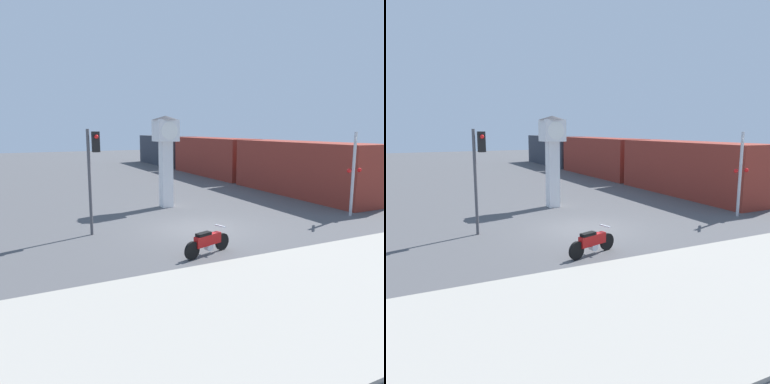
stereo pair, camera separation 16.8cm
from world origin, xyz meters
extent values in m
plane|color=#4C4C4F|center=(0.00, 0.00, 0.00)|extent=(120.00, 120.00, 0.00)
cube|color=#9E998E|center=(0.00, -7.05, 0.05)|extent=(36.00, 6.00, 0.10)
cylinder|color=black|center=(-0.60, -2.84, 0.30)|extent=(0.61, 0.28, 0.60)
cylinder|color=black|center=(-1.98, -3.27, 0.30)|extent=(0.61, 0.28, 0.60)
cube|color=#B71414|center=(-1.29, -3.05, 0.52)|extent=(1.12, 0.54, 0.36)
cube|color=black|center=(-1.48, -3.11, 0.75)|extent=(0.61, 0.39, 0.10)
cylinder|color=silver|center=(-1.24, -3.04, 0.27)|extent=(0.33, 0.28, 0.28)
cube|color=silver|center=(-0.70, -2.87, 0.88)|extent=(0.19, 0.44, 0.04)
cube|color=white|center=(0.45, 4.89, 1.77)|extent=(0.60, 0.60, 3.55)
cube|color=white|center=(0.45, 4.89, 4.12)|extent=(1.14, 1.14, 1.14)
cylinder|color=white|center=(0.45, 4.31, 4.12)|extent=(0.91, 0.02, 0.91)
cone|color=#333338|center=(0.45, 4.89, 4.79)|extent=(1.37, 1.37, 0.20)
cube|color=maroon|center=(9.79, 4.74, 1.70)|extent=(2.80, 10.99, 3.40)
cube|color=maroon|center=(9.79, 16.33, 1.70)|extent=(2.80, 10.99, 3.40)
cube|color=#333842|center=(9.79, 27.93, 1.70)|extent=(2.80, 10.99, 3.40)
cylinder|color=#47474C|center=(-4.31, 1.12, 2.10)|extent=(0.12, 0.12, 4.20)
cube|color=black|center=(-4.01, 1.12, 3.70)|extent=(0.28, 0.24, 0.80)
sphere|color=red|center=(-4.01, 0.97, 3.90)|extent=(0.16, 0.16, 0.16)
cylinder|color=#B7B7BC|center=(7.76, -1.05, 2.03)|extent=(0.14, 0.14, 4.06)
cube|color=white|center=(7.76, -1.05, 3.71)|extent=(0.82, 0.82, 0.14)
sphere|color=red|center=(7.41, -1.10, 2.24)|extent=(0.20, 0.20, 0.20)
sphere|color=red|center=(8.11, -1.10, 2.24)|extent=(0.20, 0.20, 0.20)
camera|label=1|loc=(-7.09, -13.71, 4.19)|focal=35.00mm
camera|label=2|loc=(-6.94, -13.78, 4.19)|focal=35.00mm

